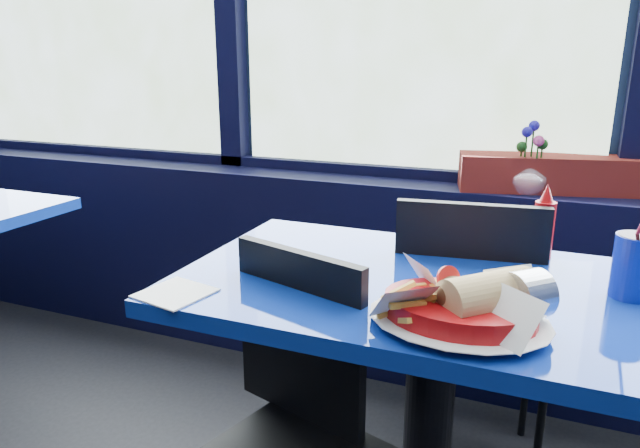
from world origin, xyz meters
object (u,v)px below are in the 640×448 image
Objects in this scene: planter_box at (552,173)px; food_basket at (463,307)px; chair_near_front at (294,419)px; ketchup_bottle at (544,225)px; near_table at (432,354)px; chair_near_back at (474,323)px; flower_vase at (529,172)px; soda_cup at (634,265)px.

food_basket is at bearing -109.54° from planter_box.
ketchup_bottle is at bearing 65.15° from chair_near_front.
food_basket is at bearing -66.90° from near_table.
ketchup_bottle is (0.13, 0.48, 0.05)m from food_basket.
chair_near_back is 2.39× the size of food_basket.
ketchup_bottle is at bearing 54.61° from food_basket.
ketchup_bottle is (0.47, 0.53, 0.36)m from chair_near_front.
flower_vase is (-0.07, -0.07, 0.01)m from planter_box.
flower_vase is at bearing -108.31° from chair_near_back.
near_table is 0.96m from planter_box.
food_basket is (0.34, 0.04, 0.31)m from chair_near_front.
food_basket is 0.42m from soda_cup.
flower_vase is at bearing 65.73° from food_basket.
chair_near_back is 3.05× the size of soda_cup.
flower_vase is (0.41, 1.06, 0.40)m from chair_near_front.
planter_box is at bearing 45.20° from flower_vase.
soda_cup reaches higher than chair_near_back.
soda_cup is (0.31, 0.28, 0.03)m from food_basket.
chair_near_front is 1.20m from flower_vase.
chair_near_front is at bearing 53.58° from chair_near_back.
chair_near_back is 0.69m from planter_box.
flower_vase is (0.09, 0.49, 0.36)m from chair_near_back.
planter_box is 3.21× the size of ketchup_bottle.
chair_near_back is at bearing 144.56° from soda_cup.
ketchup_bottle is at bearing 52.46° from near_table.
food_basket is at bearing 23.67° from chair_near_front.
soda_cup is (0.34, -0.24, 0.31)m from chair_near_back.
flower_vase reaches higher than food_basket.
ketchup_bottle reaches higher than near_table.
near_table is 1.34× the size of chair_near_back.
food_basket is at bearing -138.01° from soda_cup.
soda_cup is at bearing -71.29° from flower_vase.
planter_box is at bearing 88.96° from ketchup_bottle.
chair_near_back is (0.06, 0.32, -0.05)m from near_table.
near_table is 0.31m from food_basket.
flower_vase is 0.67× the size of food_basket.
planter_box is 1.69× the size of food_basket.
ketchup_bottle is (-0.01, -0.61, -0.03)m from planter_box.
planter_box is 0.11m from flower_vase.
ketchup_bottle reaches higher than planter_box.
planter_box reaches higher than chair_near_front.
soda_cup is at bearing 136.92° from chair_near_back.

